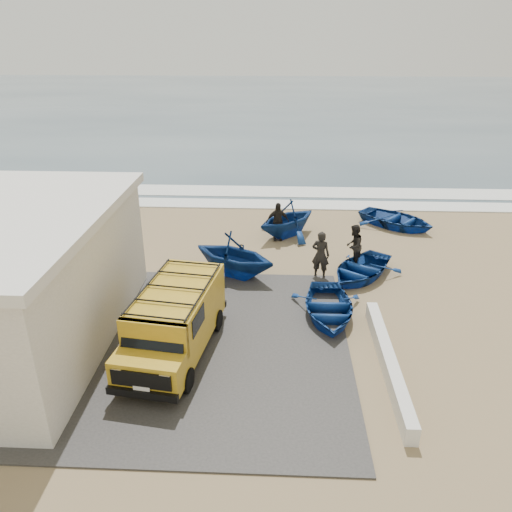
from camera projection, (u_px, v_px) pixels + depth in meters
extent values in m
plane|color=#927A55|center=(228.00, 313.00, 17.58)|extent=(160.00, 160.00, 0.00)
cube|color=#3B3836|center=(159.00, 343.00, 15.83)|extent=(12.00, 10.00, 0.05)
cube|color=#385166|center=(268.00, 103.00, 68.52)|extent=(180.00, 88.00, 0.01)
cube|color=white|center=(248.00, 204.00, 28.48)|extent=(180.00, 1.60, 0.06)
cube|color=white|center=(251.00, 191.00, 30.76)|extent=(180.00, 2.20, 0.04)
cube|color=black|center=(116.00, 249.00, 16.20)|extent=(0.08, 0.70, 0.90)
cube|color=silver|center=(388.00, 362.00, 14.53)|extent=(0.35, 6.00, 0.55)
cube|color=gold|center=(178.00, 313.00, 15.27)|extent=(2.49, 4.20, 1.67)
cube|color=gold|center=(149.00, 372.00, 13.25)|extent=(2.04, 1.19, 0.91)
cube|color=black|center=(153.00, 336.00, 13.34)|extent=(1.80, 0.60, 0.73)
cube|color=black|center=(141.00, 380.00, 12.78)|extent=(1.63, 0.32, 0.46)
cube|color=black|center=(142.00, 394.00, 12.93)|extent=(1.97, 0.43, 0.22)
cube|color=black|center=(175.00, 287.00, 14.84)|extent=(2.35, 3.88, 0.06)
cylinder|color=black|center=(125.00, 372.00, 13.96)|extent=(0.32, 0.74, 0.71)
cylinder|color=black|center=(165.00, 315.00, 16.77)|extent=(0.32, 0.74, 0.71)
cylinder|color=black|center=(187.00, 380.00, 13.64)|extent=(0.32, 0.74, 0.71)
cylinder|color=black|center=(217.00, 320.00, 16.45)|extent=(0.32, 0.74, 0.71)
imported|color=navy|center=(328.00, 307.00, 17.20)|extent=(2.53, 3.54, 0.73)
imported|color=navy|center=(360.00, 269.00, 19.97)|extent=(4.16, 4.40, 0.74)
imported|color=navy|center=(234.00, 255.00, 19.85)|extent=(4.56, 4.36, 1.87)
imported|color=navy|center=(287.00, 218.00, 23.82)|extent=(4.46, 4.44, 1.78)
imported|color=navy|center=(396.00, 219.00, 25.10)|extent=(4.73, 4.59, 0.80)
imported|color=black|center=(321.00, 255.00, 19.72)|extent=(0.82, 0.66, 1.97)
imported|color=black|center=(354.00, 246.00, 20.75)|extent=(1.00, 1.09, 1.82)
imported|color=black|center=(277.00, 222.00, 23.29)|extent=(1.15, 0.65, 1.85)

